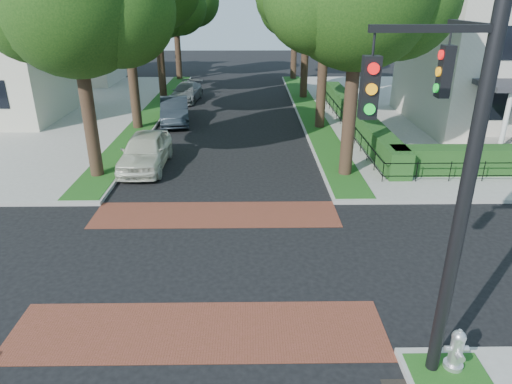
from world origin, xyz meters
TOP-DOWN VIEW (x-y plane):
  - ground at (0.00, 0.00)m, footprint 120.00×120.00m
  - sidewalk_ne at (19.50, 19.00)m, footprint 30.00×30.00m
  - crosswalk_far at (0.00, 3.20)m, footprint 9.00×2.20m
  - crosswalk_near at (0.00, -3.20)m, footprint 9.00×2.20m
  - grass_strip_ne at (5.40, 19.10)m, footprint 1.60×29.80m
  - grass_strip_nw at (-5.40, 19.10)m, footprint 1.60×29.80m
  - tree_right_far at (5.60, 24.22)m, footprint 7.25×6.23m
  - tree_left_near at (-5.40, 7.23)m, footprint 7.50×6.45m
  - tree_left_far at (-5.40, 24.22)m, footprint 7.00×6.02m
  - hedge_main_road at (7.70, 15.00)m, footprint 1.00×18.00m
  - fence_main_road at (6.90, 15.00)m, footprint 0.06×18.00m
  - house_left_far at (-15.49, 31.99)m, footprint 10.00×9.00m
  - traffic_signal at (4.89, -4.41)m, footprint 2.17×2.00m
  - parked_car_front at (-3.60, 8.33)m, footprint 1.97×4.87m
  - parked_car_middle at (-3.50, 16.59)m, footprint 2.40×5.04m
  - parked_car_rear at (-3.60, 23.33)m, footprint 2.43×4.86m
  - fire_hydrant at (5.55, -4.61)m, footprint 0.51×0.51m

SIDE VIEW (x-z plane):
  - ground at x=0.00m, z-range 0.00..0.00m
  - crosswalk_far at x=0.00m, z-range 0.00..0.01m
  - crosswalk_near at x=0.00m, z-range 0.00..0.01m
  - sidewalk_ne at x=19.50m, z-range 0.00..0.15m
  - grass_strip_ne at x=5.40m, z-range 0.15..0.17m
  - grass_strip_nw at x=-5.40m, z-range 0.15..0.17m
  - fence_main_road at x=6.90m, z-range 0.15..1.05m
  - fire_hydrant at x=5.55m, z-range 0.13..1.12m
  - parked_car_rear at x=-3.60m, z-range 0.00..1.36m
  - hedge_main_road at x=7.70m, z-range 0.15..1.35m
  - parked_car_middle at x=-3.50m, z-range 0.00..1.60m
  - parked_car_front at x=-3.60m, z-range 0.00..1.66m
  - traffic_signal at x=4.89m, z-range 0.71..8.71m
  - house_left_far at x=-15.49m, z-range -0.03..10.11m
  - tree_right_far at x=5.60m, z-range 2.04..11.78m
  - tree_left_far at x=-5.40m, z-range 2.19..12.05m
  - tree_left_near at x=-5.40m, z-range 2.17..12.37m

